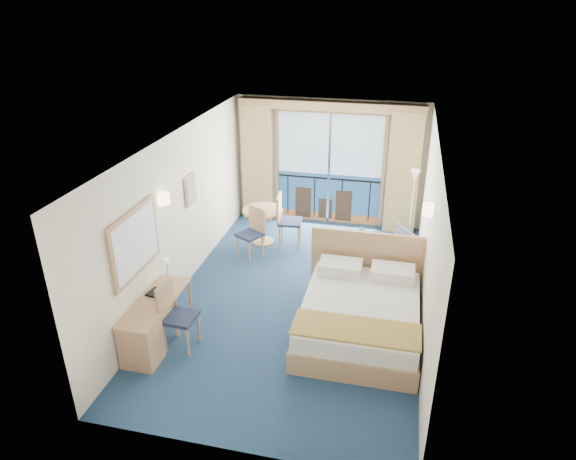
% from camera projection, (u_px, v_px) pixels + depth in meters
% --- Properties ---
extents(floor, '(6.50, 6.50, 0.00)m').
position_uv_depth(floor, '(297.00, 297.00, 8.63)').
color(floor, navy).
rests_on(floor, ground).
extents(room_walls, '(4.04, 6.54, 2.72)m').
position_uv_depth(room_walls, '(298.00, 199.00, 7.87)').
color(room_walls, white).
rests_on(room_walls, ground).
extents(balcony_door, '(2.36, 0.03, 2.52)m').
position_uv_depth(balcony_door, '(329.00, 172.00, 10.98)').
color(balcony_door, navy).
rests_on(balcony_door, room_walls).
extents(curtain_left, '(0.65, 0.22, 2.55)m').
position_uv_depth(curtain_left, '(257.00, 163.00, 11.11)').
color(curtain_left, tan).
rests_on(curtain_left, room_walls).
extents(curtain_right, '(0.65, 0.22, 2.55)m').
position_uv_depth(curtain_right, '(403.00, 174.00, 10.47)').
color(curtain_right, tan).
rests_on(curtain_right, room_walls).
extents(pelmet, '(3.80, 0.25, 0.18)m').
position_uv_depth(pelmet, '(330.00, 106.00, 10.26)').
color(pelmet, tan).
rests_on(pelmet, room_walls).
extents(mirror, '(0.05, 1.25, 0.95)m').
position_uv_depth(mirror, '(135.00, 242.00, 7.05)').
color(mirror, tan).
rests_on(mirror, room_walls).
extents(wall_print, '(0.04, 0.42, 0.52)m').
position_uv_depth(wall_print, '(190.00, 190.00, 8.74)').
color(wall_print, tan).
rests_on(wall_print, room_walls).
extents(sconce_left, '(0.18, 0.18, 0.18)m').
position_uv_depth(sconce_left, '(164.00, 199.00, 7.71)').
color(sconce_left, '#FFDFB2').
rests_on(sconce_left, room_walls).
extents(sconce_right, '(0.18, 0.18, 0.18)m').
position_uv_depth(sconce_right, '(429.00, 210.00, 7.31)').
color(sconce_right, '#FFDFB2').
rests_on(sconce_right, room_walls).
extents(bed, '(1.89, 2.24, 1.19)m').
position_uv_depth(bed, '(361.00, 313.00, 7.63)').
color(bed, tan).
rests_on(bed, ground).
extents(nightstand, '(0.38, 0.37, 0.50)m').
position_uv_depth(nightstand, '(408.00, 271.00, 8.94)').
color(nightstand, tan).
rests_on(nightstand, ground).
extents(phone, '(0.19, 0.15, 0.08)m').
position_uv_depth(phone, '(409.00, 255.00, 8.86)').
color(phone, beige).
rests_on(phone, nightstand).
extents(armchair, '(1.11, 1.12, 0.75)m').
position_uv_depth(armchair, '(387.00, 250.00, 9.40)').
color(armchair, '#4F5361').
rests_on(armchair, ground).
extents(floor_lamp, '(0.21, 0.21, 1.55)m').
position_uv_depth(floor_lamp, '(414.00, 188.00, 10.01)').
color(floor_lamp, silver).
rests_on(floor_lamp, ground).
extents(desk, '(0.50, 1.46, 0.68)m').
position_uv_depth(desk, '(144.00, 335.00, 7.08)').
color(desk, tan).
rests_on(desk, ground).
extents(desk_chair, '(0.47, 0.46, 1.03)m').
position_uv_depth(desk_chair, '(174.00, 311.00, 7.24)').
color(desk_chair, '#1F2A4A').
rests_on(desk_chair, ground).
extents(folder, '(0.36, 0.29, 0.03)m').
position_uv_depth(folder, '(159.00, 293.00, 7.45)').
color(folder, black).
rests_on(folder, desk).
extents(desk_lamp, '(0.11, 0.11, 0.40)m').
position_uv_depth(desk_lamp, '(167.00, 266.00, 7.60)').
color(desk_lamp, silver).
rests_on(desk_lamp, desk).
extents(round_table, '(0.81, 0.81, 0.73)m').
position_uv_depth(round_table, '(263.00, 218.00, 10.27)').
color(round_table, tan).
rests_on(round_table, ground).
extents(table_chair_a, '(0.52, 0.51, 1.07)m').
position_uv_depth(table_chair_a, '(285.00, 217.00, 10.15)').
color(table_chair_a, '#1F2A4A').
rests_on(table_chair_a, ground).
extents(table_chair_b, '(0.58, 0.58, 0.98)m').
position_uv_depth(table_chair_b, '(253.00, 229.00, 9.76)').
color(table_chair_b, '#1F2A4A').
rests_on(table_chair_b, ground).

